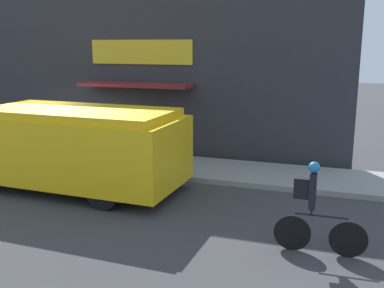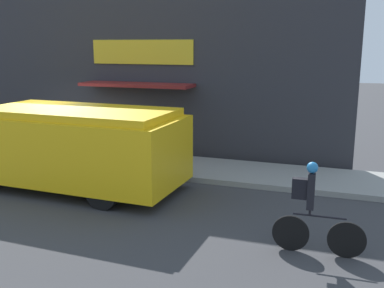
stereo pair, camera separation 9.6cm
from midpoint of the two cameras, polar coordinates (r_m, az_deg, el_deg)
The scene contains 6 objects.
ground_plane at distance 14.02m, azimuth -17.24°, elevation -2.89°, with size 70.00×70.00×0.00m, color #38383A.
sidewalk at distance 14.86m, azimuth -14.77°, elevation -1.59°, with size 28.00×2.19×0.14m.
storefront at distance 15.68m, azimuth -12.10°, elevation 9.02°, with size 16.95×1.12×5.41m.
school_bus at distance 11.80m, azimuth -15.65°, elevation -0.27°, with size 6.90×2.97×2.06m.
cyclist at distance 8.12m, azimuth 15.40°, elevation -8.15°, with size 1.59×0.20×1.65m.
trash_bin at distance 16.83m, azimuth -21.48°, elevation 1.28°, with size 0.61×0.61×0.83m.
Camera 2 is at (8.22, -10.78, 3.60)m, focal length 42.00 mm.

